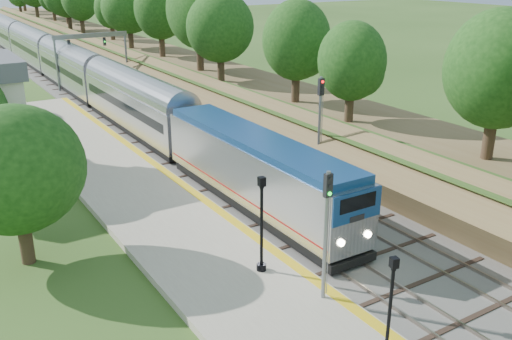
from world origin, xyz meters
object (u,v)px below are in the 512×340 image
signal_gantry (91,46)px  train (52,60)px  signal_platform (326,222)px  lamppost_mid (389,316)px  signal_farside (320,117)px  lamppost_far (262,230)px

signal_gantry → train: 9.78m
signal_gantry → signal_platform: 49.21m
lamppost_mid → signal_farside: bearing=59.3°
train → signal_farside: signal_farside is taller
signal_gantry → lamppost_far: 46.12m
signal_farside → lamppost_far: bearing=-139.0°
lamppost_mid → signal_platform: (0.61, 4.33, 1.66)m
lamppost_mid → signal_platform: signal_platform is taller
signal_farside → train: bearing=97.7°
train → signal_platform: signal_platform is taller
lamppost_far → signal_farside: 13.49m
train → lamppost_mid: train is taller
signal_gantry → train: bearing=105.2°
lamppost_mid → signal_platform: size_ratio=0.72×
signal_gantry → signal_farside: bearing=-84.2°
train → signal_gantry: bearing=-74.8°
signal_gantry → lamppost_far: bearing=-97.9°
train → signal_farside: size_ratio=17.03×
train → lamppost_far: bearing=-94.1°
signal_platform → signal_farside: bearing=52.9°
signal_farside → signal_platform: bearing=-127.1°
lamppost_mid → lamppost_far: (-0.37, 7.61, 0.22)m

